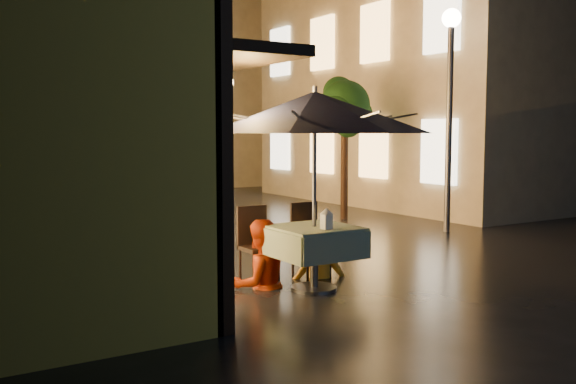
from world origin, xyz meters
TOP-DOWN VIEW (x-y plane):
  - ground at (0.00, 0.00)m, footprint 90.00×90.00m
  - east_building_near at (7.49, 6.50)m, footprint 7.30×9.30m
  - east_building_far at (7.49, 18.00)m, footprint 7.30×10.30m
  - street_tree at (2.41, 4.51)m, footprint 1.43×1.20m
  - streetlamp_near at (3.00, 2.00)m, footprint 0.36×0.36m
  - streetlamp_far at (3.00, 14.00)m, footprint 0.36×0.36m
  - cafe_table at (-1.77, -0.45)m, footprint 0.99×0.99m
  - patio_umbrella at (-1.77, -0.45)m, footprint 2.75×2.75m
  - cafe_chair_left at (-2.17, 0.28)m, footprint 0.42×0.42m
  - cafe_chair_right at (-1.37, 0.28)m, footprint 0.42×0.42m
  - table_lantern at (-1.77, -0.71)m, footprint 0.16×0.16m
  - person_orange at (-2.24, 0.07)m, footprint 0.80×0.63m
  - person_yellow at (-1.32, 0.11)m, footprint 1.03×0.75m
  - bicycle_0 at (-2.18, 3.72)m, footprint 1.60×0.65m
  - bicycle_1 at (-2.70, 4.95)m, footprint 1.72×1.00m
  - bicycle_2 at (-2.66, 5.50)m, footprint 1.86×0.85m
  - bicycle_3 at (-2.23, 6.52)m, footprint 1.71×0.83m
  - bicycle_4 at (-2.19, 8.10)m, footprint 1.93×0.70m
  - bicycle_5 at (-2.57, 8.93)m, footprint 1.91×0.95m

SIDE VIEW (x-z plane):
  - ground at x=0.00m, z-range 0.00..0.00m
  - bicycle_0 at x=-2.18m, z-range 0.00..0.82m
  - bicycle_2 at x=-2.66m, z-range 0.00..0.94m
  - bicycle_3 at x=-2.23m, z-range 0.00..0.99m
  - bicycle_1 at x=-2.70m, z-range 0.00..1.00m
  - bicycle_4 at x=-2.19m, z-range 0.00..1.00m
  - cafe_chair_left at x=-2.17m, z-range 0.05..1.03m
  - cafe_chair_right at x=-1.37m, z-range 0.05..1.03m
  - bicycle_5 at x=-2.57m, z-range 0.00..1.10m
  - cafe_table at x=-1.77m, z-range 0.20..0.98m
  - person_yellow at x=-1.32m, z-range 0.00..1.44m
  - person_orange at x=-2.24m, z-range 0.00..1.64m
  - table_lantern at x=-1.77m, z-range 0.79..1.04m
  - patio_umbrella at x=-1.77m, z-range 0.92..3.38m
  - street_tree at x=2.41m, z-range 0.85..4.00m
  - streetlamp_near at x=3.00m, z-range 0.80..5.03m
  - streetlamp_far at x=3.00m, z-range 0.80..5.03m
  - east_building_near at x=7.49m, z-range 0.01..6.81m
  - east_building_far at x=7.49m, z-range 0.01..7.31m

